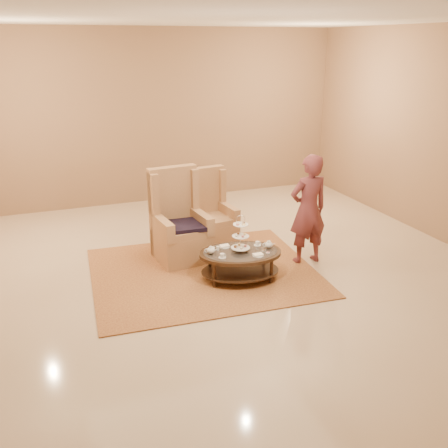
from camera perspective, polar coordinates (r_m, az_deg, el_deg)
name	(u,v)px	position (r m, az deg, el deg)	size (l,w,h in m)	color
ground	(221,276)	(7.31, -0.35, -5.95)	(8.00, 8.00, 0.00)	#C9B295
ceiling	(221,276)	(7.31, -0.35, -5.95)	(8.00, 8.00, 0.02)	silver
wall_back	(152,118)	(10.51, -8.18, 11.94)	(8.00, 0.04, 3.50)	#916D4F
rug	(204,272)	(7.42, -2.35, -5.48)	(3.37, 2.87, 0.02)	#AF783E
tea_table	(240,257)	(7.06, 1.87, -3.74)	(1.30, 1.02, 0.98)	black
armchair_left	(179,229)	(7.76, -5.15, -0.57)	(0.84, 0.87, 1.42)	#AC7C51
armchair_right	(210,219)	(8.32, -1.65, 0.57)	(0.76, 0.79, 1.27)	#AC7C51
person	(308,210)	(7.57, 9.60, 1.62)	(0.63, 0.42, 1.69)	brown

